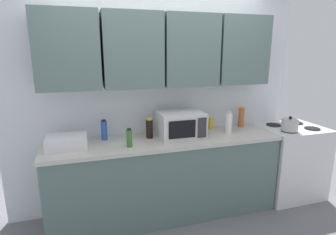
{
  "coord_description": "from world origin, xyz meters",
  "views": [
    {
      "loc": [
        -0.8,
        -3.01,
        1.82
      ],
      "look_at": [
        0.04,
        -0.25,
        1.12
      ],
      "focal_mm": 29.35,
      "sensor_mm": 36.0,
      "label": 1
    }
  ],
  "objects_px": {
    "bottle_white_jar": "(229,123)",
    "bottle_blue_cleaner": "(104,130)",
    "dish_rack": "(67,142)",
    "stove_range": "(289,161)",
    "kettle": "(290,125)",
    "bottle_soy_dark": "(149,128)",
    "bottle_green_oil": "(129,138)",
    "bottle_yellow_mustard": "(211,123)",
    "bottle_spice_jar": "(241,117)",
    "microwave": "(181,125)"
  },
  "relations": [
    {
      "from": "bottle_green_oil",
      "to": "bottle_soy_dark",
      "type": "height_order",
      "value": "bottle_soy_dark"
    },
    {
      "from": "bottle_green_oil",
      "to": "bottle_soy_dark",
      "type": "bearing_deg",
      "value": 41.65
    },
    {
      "from": "bottle_white_jar",
      "to": "bottle_blue_cleaner",
      "type": "relative_size",
      "value": 1.16
    },
    {
      "from": "stove_range",
      "to": "kettle",
      "type": "xyz_separation_m",
      "value": [
        -0.17,
        -0.14,
        0.53
      ]
    },
    {
      "from": "dish_rack",
      "to": "bottle_white_jar",
      "type": "distance_m",
      "value": 1.75
    },
    {
      "from": "bottle_spice_jar",
      "to": "bottle_soy_dark",
      "type": "distance_m",
      "value": 1.2
    },
    {
      "from": "microwave",
      "to": "dish_rack",
      "type": "distance_m",
      "value": 1.18
    },
    {
      "from": "bottle_spice_jar",
      "to": "bottle_soy_dark",
      "type": "bearing_deg",
      "value": -174.74
    },
    {
      "from": "stove_range",
      "to": "dish_rack",
      "type": "relative_size",
      "value": 2.4
    },
    {
      "from": "bottle_spice_jar",
      "to": "bottle_white_jar",
      "type": "xyz_separation_m",
      "value": [
        -0.29,
        -0.21,
        -0.0
      ]
    },
    {
      "from": "bottle_soy_dark",
      "to": "bottle_white_jar",
      "type": "bearing_deg",
      "value": -6.19
    },
    {
      "from": "bottle_green_oil",
      "to": "bottle_yellow_mustard",
      "type": "bearing_deg",
      "value": 18.45
    },
    {
      "from": "bottle_spice_jar",
      "to": "bottle_yellow_mustard",
      "type": "distance_m",
      "value": 0.41
    },
    {
      "from": "kettle",
      "to": "bottle_soy_dark",
      "type": "height_order",
      "value": "bottle_soy_dark"
    },
    {
      "from": "bottle_spice_jar",
      "to": "microwave",
      "type": "bearing_deg",
      "value": -168.17
    },
    {
      "from": "dish_rack",
      "to": "bottle_blue_cleaner",
      "type": "distance_m",
      "value": 0.4
    },
    {
      "from": "bottle_yellow_mustard",
      "to": "bottle_white_jar",
      "type": "height_order",
      "value": "bottle_white_jar"
    },
    {
      "from": "kettle",
      "to": "dish_rack",
      "type": "bearing_deg",
      "value": 176.29
    },
    {
      "from": "bottle_white_jar",
      "to": "bottle_yellow_mustard",
      "type": "bearing_deg",
      "value": 117.69
    },
    {
      "from": "bottle_blue_cleaner",
      "to": "dish_rack",
      "type": "bearing_deg",
      "value": -157.05
    },
    {
      "from": "dish_rack",
      "to": "bottle_white_jar",
      "type": "relative_size",
      "value": 1.5
    },
    {
      "from": "bottle_soy_dark",
      "to": "kettle",
      "type": "bearing_deg",
      "value": -8.4
    },
    {
      "from": "stove_range",
      "to": "microwave",
      "type": "bearing_deg",
      "value": 178.82
    },
    {
      "from": "bottle_white_jar",
      "to": "bottle_blue_cleaner",
      "type": "distance_m",
      "value": 1.39
    },
    {
      "from": "stove_range",
      "to": "dish_rack",
      "type": "height_order",
      "value": "dish_rack"
    },
    {
      "from": "bottle_yellow_mustard",
      "to": "bottle_white_jar",
      "type": "bearing_deg",
      "value": -62.31
    },
    {
      "from": "dish_rack",
      "to": "bottle_white_jar",
      "type": "bearing_deg",
      "value": -0.59
    },
    {
      "from": "microwave",
      "to": "dish_rack",
      "type": "relative_size",
      "value": 1.26
    },
    {
      "from": "dish_rack",
      "to": "bottle_spice_jar",
      "type": "height_order",
      "value": "bottle_spice_jar"
    },
    {
      "from": "bottle_spice_jar",
      "to": "bottle_yellow_mustard",
      "type": "relative_size",
      "value": 1.57
    },
    {
      "from": "microwave",
      "to": "bottle_soy_dark",
      "type": "distance_m",
      "value": 0.34
    },
    {
      "from": "bottle_green_oil",
      "to": "bottle_blue_cleaner",
      "type": "relative_size",
      "value": 0.86
    },
    {
      "from": "stove_range",
      "to": "bottle_yellow_mustard",
      "type": "xyz_separation_m",
      "value": [
        -1.01,
        0.22,
        0.52
      ]
    },
    {
      "from": "bottle_spice_jar",
      "to": "bottle_blue_cleaner",
      "type": "distance_m",
      "value": 1.67
    },
    {
      "from": "dish_rack",
      "to": "bottle_white_jar",
      "type": "height_order",
      "value": "bottle_white_jar"
    },
    {
      "from": "dish_rack",
      "to": "bottle_spice_jar",
      "type": "distance_m",
      "value": 2.05
    },
    {
      "from": "stove_range",
      "to": "bottle_soy_dark",
      "type": "bearing_deg",
      "value": 176.8
    },
    {
      "from": "bottle_white_jar",
      "to": "bottle_soy_dark",
      "type": "height_order",
      "value": "bottle_white_jar"
    },
    {
      "from": "bottle_white_jar",
      "to": "bottle_soy_dark",
      "type": "xyz_separation_m",
      "value": [
        -0.91,
        0.1,
        -0.01
      ]
    },
    {
      "from": "bottle_yellow_mustard",
      "to": "bottle_green_oil",
      "type": "xyz_separation_m",
      "value": [
        -1.05,
        -0.35,
        0.02
      ]
    },
    {
      "from": "stove_range",
      "to": "bottle_green_oil",
      "type": "distance_m",
      "value": 2.13
    },
    {
      "from": "microwave",
      "to": "bottle_spice_jar",
      "type": "distance_m",
      "value": 0.88
    },
    {
      "from": "bottle_yellow_mustard",
      "to": "bottle_blue_cleaner",
      "type": "relative_size",
      "value": 0.75
    },
    {
      "from": "dish_rack",
      "to": "bottle_blue_cleaner",
      "type": "bearing_deg",
      "value": 22.95
    },
    {
      "from": "bottle_green_oil",
      "to": "bottle_soy_dark",
      "type": "xyz_separation_m",
      "value": [
        0.25,
        0.23,
        0.02
      ]
    },
    {
      "from": "bottle_soy_dark",
      "to": "bottle_yellow_mustard",
      "type": "bearing_deg",
      "value": 8.78
    },
    {
      "from": "microwave",
      "to": "bottle_blue_cleaner",
      "type": "xyz_separation_m",
      "value": [
        -0.81,
        0.15,
        -0.03
      ]
    },
    {
      "from": "bottle_blue_cleaner",
      "to": "bottle_soy_dark",
      "type": "height_order",
      "value": "bottle_soy_dark"
    },
    {
      "from": "bottle_yellow_mustard",
      "to": "stove_range",
      "type": "bearing_deg",
      "value": -12.45
    },
    {
      "from": "kettle",
      "to": "bottle_blue_cleaner",
      "type": "height_order",
      "value": "bottle_blue_cleaner"
    }
  ]
}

